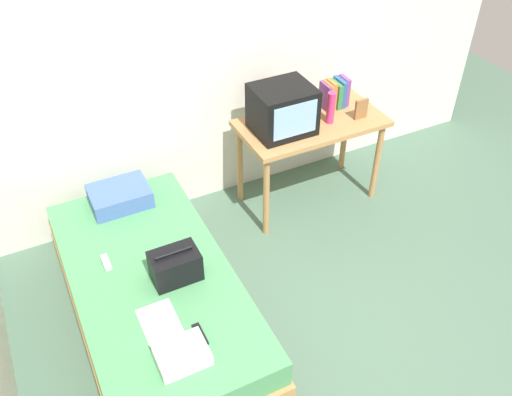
% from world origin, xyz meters
% --- Properties ---
extents(ground_plane, '(8.00, 8.00, 0.00)m').
position_xyz_m(ground_plane, '(0.00, 0.00, 0.00)').
color(ground_plane, '#4C6B56').
extents(wall_back, '(5.20, 0.10, 2.60)m').
position_xyz_m(wall_back, '(0.00, 2.00, 1.30)').
color(wall_back, silver).
rests_on(wall_back, ground).
extents(bed, '(1.00, 2.00, 0.46)m').
position_xyz_m(bed, '(-1.00, 0.82, 0.23)').
color(bed, '#B27F4C').
rests_on(bed, ground).
extents(desk, '(1.16, 0.60, 0.77)m').
position_xyz_m(desk, '(0.58, 1.53, 0.67)').
color(desk, '#B27F4C').
rests_on(desk, ground).
extents(tv, '(0.44, 0.39, 0.36)m').
position_xyz_m(tv, '(0.31, 1.52, 0.95)').
color(tv, black).
rests_on(tv, desk).
extents(water_bottle, '(0.06, 0.06, 0.26)m').
position_xyz_m(water_bottle, '(0.70, 1.46, 0.90)').
color(water_bottle, '#E53372').
rests_on(water_bottle, desk).
extents(book_row, '(0.21, 0.17, 0.24)m').
position_xyz_m(book_row, '(0.87, 1.66, 0.88)').
color(book_row, '#7A3D89').
rests_on(book_row, desk).
extents(picture_frame, '(0.11, 0.02, 0.17)m').
position_xyz_m(picture_frame, '(0.95, 1.40, 0.86)').
color(picture_frame, olive).
rests_on(picture_frame, desk).
extents(pillow, '(0.42, 0.32, 0.13)m').
position_xyz_m(pillow, '(-0.98, 1.60, 0.53)').
color(pillow, '#4766AD').
rests_on(pillow, bed).
extents(handbag, '(0.30, 0.20, 0.22)m').
position_xyz_m(handbag, '(-0.86, 0.73, 0.56)').
color(handbag, black).
rests_on(handbag, bed).
extents(magazine, '(0.21, 0.29, 0.01)m').
position_xyz_m(magazine, '(-1.07, 0.44, 0.46)').
color(magazine, white).
rests_on(magazine, bed).
extents(remote_dark, '(0.04, 0.16, 0.02)m').
position_xyz_m(remote_dark, '(-0.90, 0.25, 0.47)').
color(remote_dark, black).
rests_on(remote_dark, bed).
extents(remote_silver, '(0.04, 0.14, 0.02)m').
position_xyz_m(remote_silver, '(-1.23, 1.04, 0.47)').
color(remote_silver, '#B7B7BC').
rests_on(remote_silver, bed).
extents(folded_towel, '(0.28, 0.22, 0.08)m').
position_xyz_m(folded_towel, '(-1.04, 0.15, 0.50)').
color(folded_towel, white).
rests_on(folded_towel, bed).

